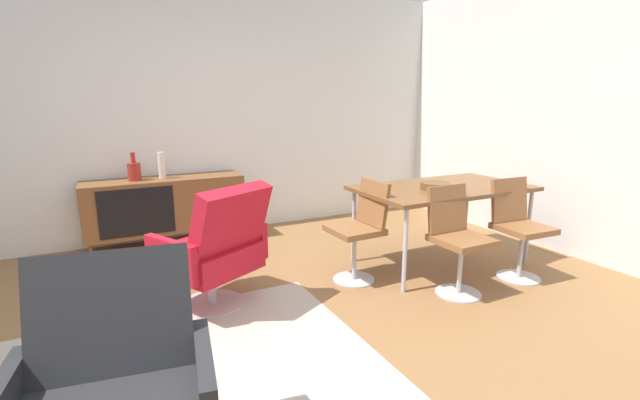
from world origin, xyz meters
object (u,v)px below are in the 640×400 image
(dining_chair_near_window, at_px, (361,227))
(side_table_round, at_px, (91,313))
(dining_chair_front_right, at_px, (518,225))
(wooden_bowl_on_table, at_px, (435,186))
(vase_cobalt, at_px, (134,171))
(sideboard, at_px, (166,204))
(lounge_chair_red, at_px, (216,248))
(armchair_black_shell, at_px, (113,388))
(dining_chair_front_left, at_px, (457,236))
(fruit_bowl, at_px, (86,274))
(vase_sculptural_dark, at_px, (162,165))
(dining_table, at_px, (443,191))

(dining_chair_near_window, bearing_deg, side_table_round, -169.93)
(dining_chair_front_right, bearing_deg, wooden_bowl_on_table, 135.70)
(vase_cobalt, bearing_deg, wooden_bowl_on_table, -37.50)
(dining_chair_near_window, height_order, dining_chair_front_right, same)
(sideboard, relative_size, lounge_chair_red, 1.69)
(sideboard, xyz_separation_m, lounge_chair_red, (0.11, -1.71, 0.03))
(lounge_chair_red, bearing_deg, dining_chair_near_window, -1.23)
(armchair_black_shell, bearing_deg, dining_chair_front_left, 18.22)
(fruit_bowl, bearing_deg, sideboard, 71.25)
(dining_chair_near_window, distance_m, dining_chair_front_right, 1.36)
(dining_chair_near_window, xyz_separation_m, fruit_bowl, (-2.05, -0.36, 0.09))
(vase_cobalt, bearing_deg, side_table_round, -101.80)
(sideboard, distance_m, dining_chair_front_left, 2.96)
(dining_chair_front_left, bearing_deg, lounge_chair_red, 161.60)
(side_table_round, bearing_deg, dining_chair_near_window, 10.07)
(vase_sculptural_dark, bearing_deg, wooden_bowl_on_table, -40.90)
(dining_chair_near_window, relative_size, side_table_round, 1.65)
(vase_cobalt, bearing_deg, dining_table, -34.80)
(dining_table, distance_m, dining_chair_front_left, 0.70)
(side_table_round, bearing_deg, vase_cobalt, 78.20)
(lounge_chair_red, xyz_separation_m, armchair_black_shell, (-0.73, -1.41, 0.00))
(sideboard, distance_m, lounge_chair_red, 1.71)
(wooden_bowl_on_table, height_order, dining_chair_front_left, dining_chair_front_left)
(fruit_bowl, bearing_deg, dining_chair_front_right, -3.43)
(sideboard, xyz_separation_m, side_table_round, (-0.71, -2.10, -0.12))
(dining_table, xyz_separation_m, wooden_bowl_on_table, (-0.16, -0.06, 0.07))
(armchair_black_shell, bearing_deg, vase_cobalt, 83.61)
(vase_sculptural_dark, xyz_separation_m, dining_chair_front_left, (1.88, -2.30, -0.39))
(vase_cobalt, distance_m, lounge_chair_red, 1.79)
(dining_chair_near_window, distance_m, dining_chair_front_left, 0.78)
(wooden_bowl_on_table, relative_size, side_table_round, 0.50)
(dining_chair_near_window, bearing_deg, wooden_bowl_on_table, -5.00)
(wooden_bowl_on_table, relative_size, armchair_black_shell, 0.27)
(dining_table, bearing_deg, side_table_round, -172.99)
(sideboard, height_order, dining_chair_front_left, dining_chair_front_left)
(armchair_black_shell, bearing_deg, side_table_round, 94.99)
(fruit_bowl, bearing_deg, lounge_chair_red, 25.42)
(sideboard, relative_size, fruit_bowl, 8.00)
(vase_sculptural_dark, relative_size, fruit_bowl, 1.37)
(dining_chair_front_left, distance_m, lounge_chair_red, 1.86)
(dining_chair_front_right, height_order, armchair_black_shell, armchair_black_shell)
(sideboard, distance_m, dining_table, 2.84)
(dining_chair_front_left, bearing_deg, side_table_round, 175.64)
(side_table_round, bearing_deg, dining_chair_front_right, -3.43)
(wooden_bowl_on_table, bearing_deg, armchair_black_shell, -153.91)
(vase_cobalt, bearing_deg, fruit_bowl, -101.79)
(armchair_black_shell, xyz_separation_m, side_table_round, (-0.09, 1.02, -0.15))
(dining_chair_front_right, bearing_deg, sideboard, 138.35)
(dining_chair_near_window, bearing_deg, sideboard, 127.66)
(sideboard, bearing_deg, vase_cobalt, 179.61)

